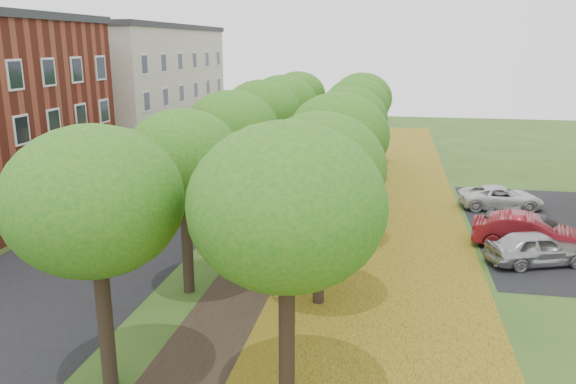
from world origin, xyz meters
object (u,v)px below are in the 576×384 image
at_px(bench, 281,278).
at_px(car_silver, 537,248).
at_px(car_red, 527,232).
at_px(car_white, 501,197).
at_px(car_grey, 539,230).

xyz_separation_m(bench, car_silver, (9.91, 4.28, 0.30)).
height_order(car_red, car_white, car_red).
bearing_deg(car_white, car_silver, 173.14).
distance_m(car_red, car_white, 6.44).
bearing_deg(bench, car_red, -63.71).
bearing_deg(car_white, bench, 135.03).
relative_size(car_red, car_white, 1.04).
bearing_deg(car_red, car_white, 9.21).
bearing_deg(car_silver, car_red, -19.79).
bearing_deg(bench, car_silver, -72.34).
bearing_deg(car_silver, car_white, -19.79).
relative_size(bench, car_grey, 0.36).
bearing_deg(car_red, car_silver, -170.79).
relative_size(car_silver, car_red, 0.89).
height_order(bench, car_white, car_white).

